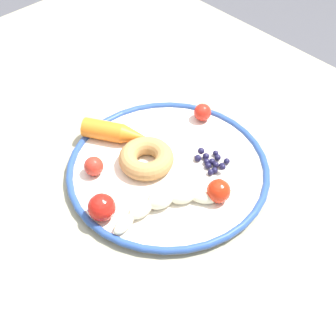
% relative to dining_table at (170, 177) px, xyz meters
% --- Properties ---
extents(ground_plane, '(6.00, 6.00, 0.00)m').
position_rel_dining_table_xyz_m(ground_plane, '(0.00, 0.00, -0.67)').
color(ground_plane, '#4D4D53').
extents(dining_table, '(1.22, 0.85, 0.75)m').
position_rel_dining_table_xyz_m(dining_table, '(0.00, 0.00, 0.00)').
color(dining_table, '#A19B7F').
rests_on(dining_table, ground_plane).
extents(plate, '(0.34, 0.34, 0.02)m').
position_rel_dining_table_xyz_m(plate, '(-0.05, 0.05, 0.10)').
color(plate, silver).
rests_on(plate, dining_table).
extents(banana, '(0.09, 0.17, 0.03)m').
position_rel_dining_table_xyz_m(banana, '(-0.11, 0.12, 0.11)').
color(banana, beige).
rests_on(banana, plate).
extents(carrot_orange, '(0.12, 0.09, 0.03)m').
position_rel_dining_table_xyz_m(carrot_orange, '(0.07, 0.07, 0.12)').
color(carrot_orange, orange).
rests_on(carrot_orange, plate).
extents(donut, '(0.12, 0.12, 0.03)m').
position_rel_dining_table_xyz_m(donut, '(-0.02, 0.07, 0.11)').
color(donut, '#B68349').
rests_on(donut, plate).
extents(blueberry_pile, '(0.06, 0.05, 0.02)m').
position_rel_dining_table_xyz_m(blueberry_pile, '(-0.09, -0.01, 0.11)').
color(blueberry_pile, '#191638').
rests_on(blueberry_pile, plate).
extents(tomato_near, '(0.04, 0.04, 0.04)m').
position_rel_dining_table_xyz_m(tomato_near, '(-0.05, 0.19, 0.12)').
color(tomato_near, red).
rests_on(tomato_near, plate).
extents(tomato_mid, '(0.03, 0.03, 0.03)m').
position_rel_dining_table_xyz_m(tomato_mid, '(0.03, 0.15, 0.11)').
color(tomato_mid, red).
rests_on(tomato_mid, plate).
extents(tomato_far, '(0.03, 0.03, 0.03)m').
position_rel_dining_table_xyz_m(tomato_far, '(0.00, -0.08, 0.11)').
color(tomato_far, red).
rests_on(tomato_far, plate).
extents(tomato_extra, '(0.04, 0.04, 0.04)m').
position_rel_dining_table_xyz_m(tomato_extra, '(-0.15, 0.04, 0.12)').
color(tomato_extra, red).
rests_on(tomato_extra, plate).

